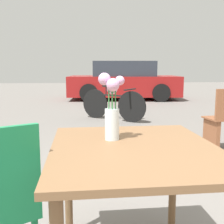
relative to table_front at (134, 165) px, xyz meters
The scene contains 4 objects.
table_front is the anchor object (origin of this frame).
flower_vase 0.31m from the table_front, 124.92° to the left, with size 0.14×0.14×0.36m.
bicycle 4.62m from the table_front, 85.59° to the left, with size 1.26×1.01×0.75m.
parked_car 8.77m from the table_front, 82.41° to the left, with size 4.00×2.15×1.34m.
Camera 1 is at (-0.24, -1.33, 1.11)m, focal length 45.00 mm.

